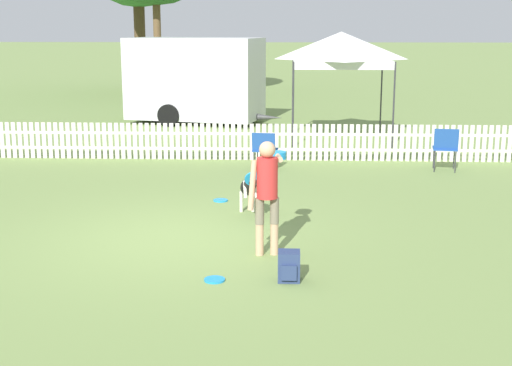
{
  "coord_description": "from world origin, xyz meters",
  "views": [
    {
      "loc": [
        1.63,
        -9.89,
        3.03
      ],
      "look_at": [
        1.15,
        0.4,
        0.74
      ],
      "focal_mm": 50.0,
      "sensor_mm": 36.0,
      "label": 1
    }
  ],
  "objects_px": {
    "backpack_on_grass": "(289,266)",
    "canopy_tent_main": "(341,50)",
    "folding_chair_center": "(446,145)",
    "frisbee_near_handler": "(221,200)",
    "equipment_trailer": "(195,79)",
    "leaping_dog": "(250,186)",
    "folding_chair_blue_left": "(265,147)",
    "handler_person": "(268,183)",
    "frisbee_near_dog": "(215,280)"
  },
  "relations": [
    {
      "from": "leaping_dog",
      "to": "canopy_tent_main",
      "type": "relative_size",
      "value": 0.4
    },
    {
      "from": "canopy_tent_main",
      "to": "folding_chair_center",
      "type": "bearing_deg",
      "value": -64.97
    },
    {
      "from": "leaping_dog",
      "to": "folding_chair_center",
      "type": "relative_size",
      "value": 1.24
    },
    {
      "from": "backpack_on_grass",
      "to": "canopy_tent_main",
      "type": "relative_size",
      "value": 0.13
    },
    {
      "from": "handler_person",
      "to": "folding_chair_center",
      "type": "distance_m",
      "value": 6.75
    },
    {
      "from": "equipment_trailer",
      "to": "backpack_on_grass",
      "type": "bearing_deg",
      "value": -65.16
    },
    {
      "from": "leaping_dog",
      "to": "backpack_on_grass",
      "type": "bearing_deg",
      "value": 92.28
    },
    {
      "from": "folding_chair_center",
      "to": "equipment_trailer",
      "type": "height_order",
      "value": "equipment_trailer"
    },
    {
      "from": "handler_person",
      "to": "frisbee_near_handler",
      "type": "distance_m",
      "value": 3.19
    },
    {
      "from": "frisbee_near_dog",
      "to": "folding_chair_center",
      "type": "height_order",
      "value": "folding_chair_center"
    },
    {
      "from": "canopy_tent_main",
      "to": "backpack_on_grass",
      "type": "bearing_deg",
      "value": -96.94
    },
    {
      "from": "folding_chair_blue_left",
      "to": "folding_chair_center",
      "type": "distance_m",
      "value": 3.81
    },
    {
      "from": "frisbee_near_handler",
      "to": "folding_chair_blue_left",
      "type": "xyz_separation_m",
      "value": [
        0.68,
        2.8,
        0.48
      ]
    },
    {
      "from": "backpack_on_grass",
      "to": "canopy_tent_main",
      "type": "xyz_separation_m",
      "value": [
        1.33,
        10.93,
        2.21
      ]
    },
    {
      "from": "folding_chair_center",
      "to": "equipment_trailer",
      "type": "distance_m",
      "value": 9.7
    },
    {
      "from": "frisbee_near_handler",
      "to": "canopy_tent_main",
      "type": "height_order",
      "value": "canopy_tent_main"
    },
    {
      "from": "canopy_tent_main",
      "to": "handler_person",
      "type": "bearing_deg",
      "value": -99.32
    },
    {
      "from": "frisbee_near_handler",
      "to": "handler_person",
      "type": "bearing_deg",
      "value": -72.42
    },
    {
      "from": "frisbee_near_dog",
      "to": "folding_chair_blue_left",
      "type": "relative_size",
      "value": 0.31
    },
    {
      "from": "backpack_on_grass",
      "to": "folding_chair_blue_left",
      "type": "height_order",
      "value": "folding_chair_blue_left"
    },
    {
      "from": "folding_chair_center",
      "to": "canopy_tent_main",
      "type": "xyz_separation_m",
      "value": [
        -1.94,
        4.16,
        1.84
      ]
    },
    {
      "from": "frisbee_near_handler",
      "to": "equipment_trailer",
      "type": "relative_size",
      "value": 0.05
    },
    {
      "from": "backpack_on_grass",
      "to": "folding_chair_blue_left",
      "type": "distance_m",
      "value": 6.78
    },
    {
      "from": "handler_person",
      "to": "folding_chair_center",
      "type": "bearing_deg",
      "value": 47.95
    },
    {
      "from": "canopy_tent_main",
      "to": "leaping_dog",
      "type": "bearing_deg",
      "value": -103.79
    },
    {
      "from": "frisbee_near_handler",
      "to": "frisbee_near_dog",
      "type": "height_order",
      "value": "same"
    },
    {
      "from": "folding_chair_blue_left",
      "to": "leaping_dog",
      "type": "bearing_deg",
      "value": 96.4
    },
    {
      "from": "folding_chair_center",
      "to": "handler_person",
      "type": "bearing_deg",
      "value": 66.3
    },
    {
      "from": "leaping_dog",
      "to": "backpack_on_grass",
      "type": "height_order",
      "value": "leaping_dog"
    },
    {
      "from": "handler_person",
      "to": "frisbee_near_handler",
      "type": "relative_size",
      "value": 6.09
    },
    {
      "from": "leaping_dog",
      "to": "frisbee_near_handler",
      "type": "bearing_deg",
      "value": -71.38
    },
    {
      "from": "handler_person",
      "to": "frisbee_near_handler",
      "type": "xyz_separation_m",
      "value": [
        -0.92,
        2.9,
        -0.96
      ]
    },
    {
      "from": "frisbee_near_dog",
      "to": "backpack_on_grass",
      "type": "height_order",
      "value": "backpack_on_grass"
    },
    {
      "from": "folding_chair_blue_left",
      "to": "equipment_trailer",
      "type": "xyz_separation_m",
      "value": [
        -2.43,
        7.39,
        0.9
      ]
    },
    {
      "from": "backpack_on_grass",
      "to": "equipment_trailer",
      "type": "bearing_deg",
      "value": 101.85
    },
    {
      "from": "canopy_tent_main",
      "to": "equipment_trailer",
      "type": "bearing_deg",
      "value": 143.23
    },
    {
      "from": "frisbee_near_handler",
      "to": "frisbee_near_dog",
      "type": "bearing_deg",
      "value": -85.57
    },
    {
      "from": "leaping_dog",
      "to": "equipment_trailer",
      "type": "height_order",
      "value": "equipment_trailer"
    },
    {
      "from": "handler_person",
      "to": "frisbee_near_dog",
      "type": "distance_m",
      "value": 1.58
    },
    {
      "from": "leaping_dog",
      "to": "equipment_trailer",
      "type": "relative_size",
      "value": 0.23
    },
    {
      "from": "folding_chair_blue_left",
      "to": "equipment_trailer",
      "type": "height_order",
      "value": "equipment_trailer"
    },
    {
      "from": "frisbee_near_handler",
      "to": "leaping_dog",
      "type": "bearing_deg",
      "value": -61.28
    },
    {
      "from": "backpack_on_grass",
      "to": "canopy_tent_main",
      "type": "height_order",
      "value": "canopy_tent_main"
    },
    {
      "from": "frisbee_near_dog",
      "to": "folding_chair_blue_left",
      "type": "bearing_deg",
      "value": 86.91
    },
    {
      "from": "folding_chair_center",
      "to": "folding_chair_blue_left",
      "type": "bearing_deg",
      "value": 8.45
    },
    {
      "from": "frisbee_near_dog",
      "to": "canopy_tent_main",
      "type": "xyz_separation_m",
      "value": [
        2.23,
        10.97,
        2.39
      ]
    },
    {
      "from": "handler_person",
      "to": "leaping_dog",
      "type": "relative_size",
      "value": 1.35
    },
    {
      "from": "handler_person",
      "to": "equipment_trailer",
      "type": "height_order",
      "value": "equipment_trailer"
    },
    {
      "from": "folding_chair_center",
      "to": "equipment_trailer",
      "type": "bearing_deg",
      "value": -41.49
    },
    {
      "from": "canopy_tent_main",
      "to": "equipment_trailer",
      "type": "distance_m",
      "value": 5.46
    }
  ]
}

